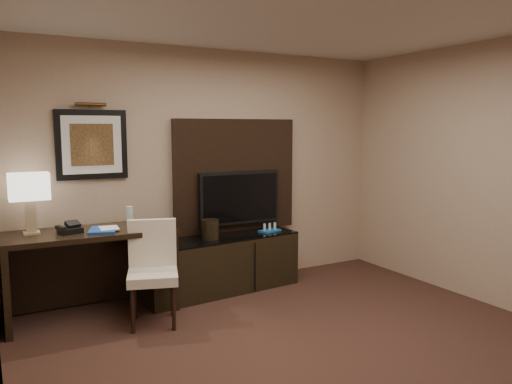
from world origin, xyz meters
TOP-DOWN VIEW (x-y plane):
  - floor at (0.00, 0.00)m, footprint 4.50×5.00m
  - wall_back at (0.00, 2.50)m, footprint 4.50×0.01m
  - desk at (-1.42, 2.15)m, footprint 1.59×0.72m
  - credenza at (-0.01, 2.18)m, footprint 1.83×0.65m
  - tv_wall_panel at (0.30, 2.44)m, footprint 1.50×0.12m
  - tv at (0.30, 2.34)m, footprint 1.00×0.08m
  - artwork at (-1.30, 2.48)m, footprint 0.70×0.04m
  - picture_light at (-1.30, 2.44)m, footprint 0.04×0.04m
  - desk_chair at (-0.97, 1.62)m, footprint 0.59×0.63m
  - table_lamp at (-1.92, 2.26)m, footprint 0.34×0.22m
  - desk_phone at (-1.60, 2.12)m, footprint 0.23×0.22m
  - blue_folder at (-1.31, 2.07)m, footprint 0.34×0.39m
  - book at (-1.33, 2.10)m, footprint 0.18×0.04m
  - water_bottle at (-1.01, 2.19)m, footprint 0.07×0.07m
  - ice_bucket at (-0.16, 2.15)m, footprint 0.21×0.21m
  - minibar_tray at (0.61, 2.18)m, footprint 0.27×0.21m

SIDE VIEW (x-z plane):
  - floor at x=0.00m, z-range -0.01..0.00m
  - credenza at x=-0.01m, z-range 0.00..0.62m
  - desk at x=-1.42m, z-range 0.00..0.84m
  - desk_chair at x=-0.97m, z-range 0.00..0.94m
  - minibar_tray at x=0.61m, z-range 0.62..0.71m
  - ice_bucket at x=-0.16m, z-range 0.62..0.83m
  - blue_folder at x=-1.31m, z-range 0.84..0.86m
  - desk_phone at x=-1.60m, z-range 0.84..0.93m
  - water_bottle at x=-1.01m, z-range 0.84..1.04m
  - book at x=-1.33m, z-range 0.84..1.08m
  - tv at x=0.30m, z-range 0.72..1.32m
  - table_lamp at x=-1.92m, z-range 0.84..1.36m
  - tv_wall_panel at x=0.30m, z-range 0.62..1.92m
  - wall_back at x=0.00m, z-range 0.00..2.70m
  - artwork at x=-1.30m, z-range 1.30..2.00m
  - picture_light at x=-1.30m, z-range 1.90..2.20m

